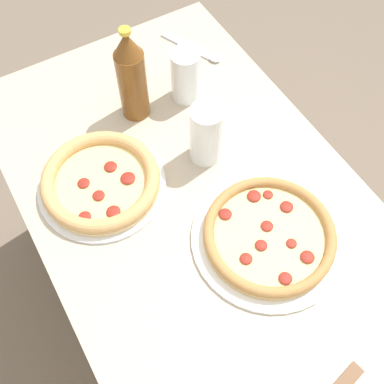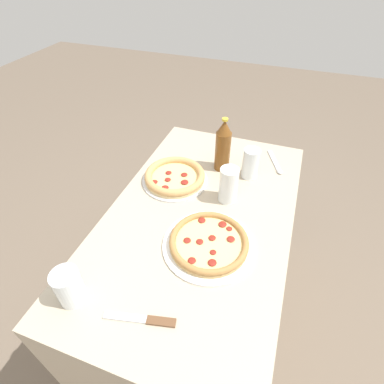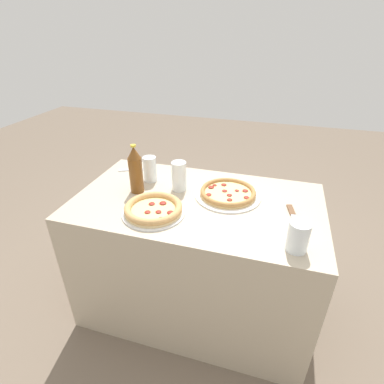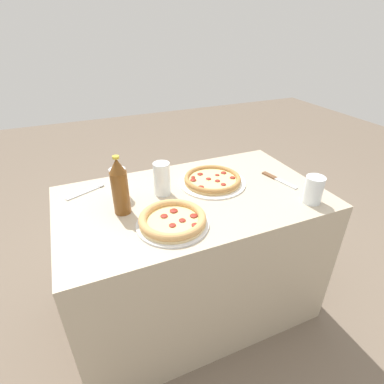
% 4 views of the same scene
% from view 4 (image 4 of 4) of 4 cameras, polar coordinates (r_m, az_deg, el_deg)
% --- Properties ---
extents(ground_plane, '(8.00, 8.00, 0.00)m').
position_cam_4_polar(ground_plane, '(1.85, 0.17, -20.45)').
color(ground_plane, '#6B5B4C').
extents(table, '(1.21, 0.71, 0.72)m').
position_cam_4_polar(table, '(1.59, 0.19, -12.12)').
color(table, '#B7A88E').
rests_on(table, ground_plane).
extents(pizza_salami, '(0.29, 0.29, 0.05)m').
position_cam_4_polar(pizza_salami, '(1.18, -3.70, -5.39)').
color(pizza_salami, silver).
rests_on(pizza_salami, table).
extents(pizza_pepperoni, '(0.33, 0.33, 0.04)m').
position_cam_4_polar(pizza_pepperoni, '(1.48, 3.90, 2.32)').
color(pizza_pepperoni, white).
rests_on(pizza_pepperoni, table).
extents(glass_mango_juice, '(0.07, 0.07, 0.14)m').
position_cam_4_polar(glass_mango_juice, '(1.38, -13.72, 1.42)').
color(glass_mango_juice, white).
rests_on(glass_mango_juice, table).
extents(glass_lemonade, '(0.08, 0.08, 0.12)m').
position_cam_4_polar(glass_lemonade, '(1.40, 22.11, 0.33)').
color(glass_lemonade, white).
rests_on(glass_lemonade, table).
extents(glass_water, '(0.08, 0.08, 0.15)m').
position_cam_4_polar(glass_water, '(1.37, -5.73, 2.23)').
color(glass_water, white).
rests_on(glass_water, table).
extents(beer_bottle, '(0.07, 0.07, 0.25)m').
position_cam_4_polar(beer_bottle, '(1.23, -13.57, 0.91)').
color(beer_bottle, brown).
rests_on(beer_bottle, table).
extents(knife, '(0.07, 0.21, 0.01)m').
position_cam_4_polar(knife, '(1.57, 15.98, 2.33)').
color(knife, brown).
rests_on(knife, table).
extents(spoon, '(0.19, 0.10, 0.01)m').
position_cam_4_polar(spoon, '(1.49, -18.95, 0.32)').
color(spoon, silver).
rests_on(spoon, table).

